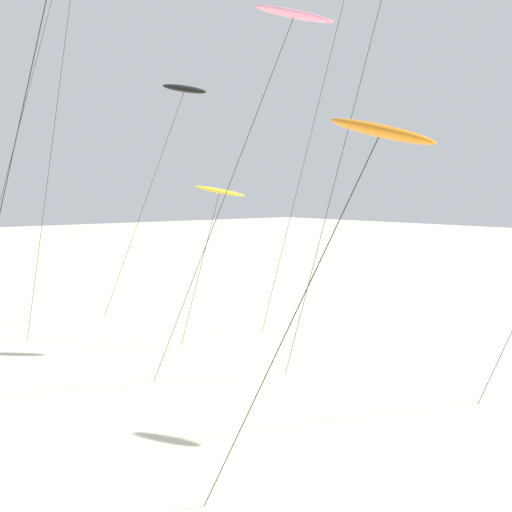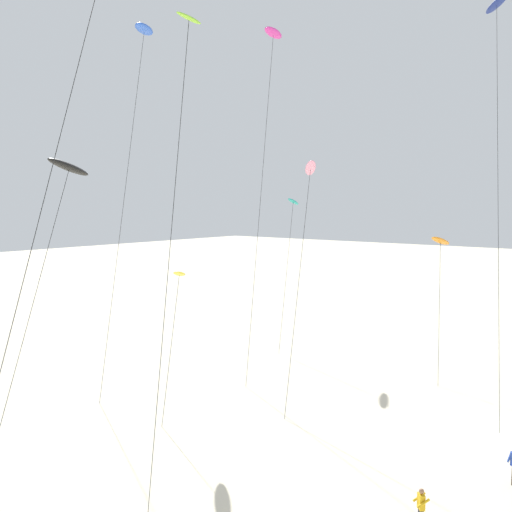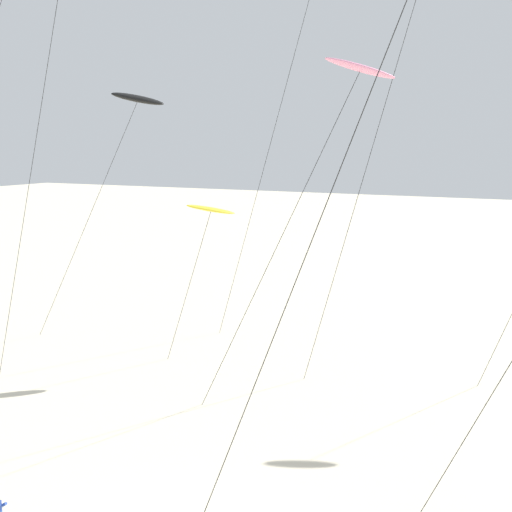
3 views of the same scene
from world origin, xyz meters
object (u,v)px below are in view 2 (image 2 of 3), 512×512
(kite_black, at_px, (68,168))
(kite_flyer_middle, at_px, (421,509))
(kite_orange, at_px, (440,241))
(kite_lime, at_px, (187,37))
(kite_yellow, at_px, (179,275))
(kite_teal, at_px, (293,203))
(kite_magenta, at_px, (273,36))
(kite_navy, at_px, (497,10))
(kite_pink, at_px, (310,170))
(kite_blue, at_px, (144,31))

(kite_black, height_order, kite_flyer_middle, kite_black)
(kite_orange, bearing_deg, kite_lime, 171.14)
(kite_yellow, height_order, kite_teal, kite_teal)
(kite_teal, xyz_separation_m, kite_orange, (0.12, -13.13, -2.84))
(kite_magenta, xyz_separation_m, kite_black, (-17.54, -0.15, -10.69))
(kite_yellow, height_order, kite_orange, kite_orange)
(kite_navy, bearing_deg, kite_orange, 75.59)
(kite_lime, distance_m, kite_flyer_middle, 21.24)
(kite_orange, relative_size, kite_lime, 0.49)
(kite_lime, bearing_deg, kite_black, 101.06)
(kite_yellow, distance_m, kite_flyer_middle, 17.44)
(kite_pink, distance_m, kite_black, 15.63)
(kite_flyer_middle, bearing_deg, kite_black, 100.49)
(kite_navy, bearing_deg, kite_yellow, 143.98)
(kite_yellow, height_order, kite_black, kite_black)
(kite_yellow, relative_size, kite_blue, 0.35)
(kite_orange, distance_m, kite_lime, 24.76)
(kite_yellow, distance_m, kite_orange, 20.11)
(kite_blue, height_order, kite_pink, kite_blue)
(kite_lime, relative_size, kite_flyer_middle, 12.24)
(kite_black, bearing_deg, kite_blue, 29.17)
(kite_black, bearing_deg, kite_navy, -31.76)
(kite_pink, bearing_deg, kite_black, 161.38)
(kite_teal, height_order, kite_black, kite_black)
(kite_lime, bearing_deg, kite_navy, -18.03)
(kite_blue, xyz_separation_m, kite_orange, (14.25, -16.03, -14.66))
(kite_lime, height_order, kite_navy, kite_navy)
(kite_yellow, relative_size, kite_orange, 0.85)
(kite_black, relative_size, kite_flyer_middle, 8.78)
(kite_magenta, bearing_deg, kite_flyer_middle, -129.19)
(kite_teal, distance_m, kite_flyer_middle, 30.74)
(kite_orange, height_order, kite_lime, kite_lime)
(kite_orange, bearing_deg, kite_magenta, 120.12)
(kite_flyer_middle, bearing_deg, kite_orange, 18.09)
(kite_magenta, distance_m, kite_lime, 18.50)
(kite_teal, relative_size, kite_blue, 0.52)
(kite_black, bearing_deg, kite_lime, -78.94)
(kite_magenta, distance_m, kite_black, 20.54)
(kite_teal, height_order, kite_flyer_middle, kite_teal)
(kite_teal, distance_m, kite_blue, 18.65)
(kite_yellow, height_order, kite_blue, kite_blue)
(kite_yellow, bearing_deg, kite_pink, -19.72)
(kite_blue, distance_m, kite_lime, 15.69)
(kite_blue, relative_size, kite_orange, 2.45)
(kite_blue, relative_size, kite_navy, 0.96)
(kite_navy, relative_size, kite_flyer_middle, 15.42)
(kite_magenta, distance_m, kite_orange, 19.71)
(kite_pink, relative_size, kite_black, 1.04)
(kite_teal, distance_m, kite_navy, 20.90)
(kite_black, bearing_deg, kite_yellow, -16.90)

